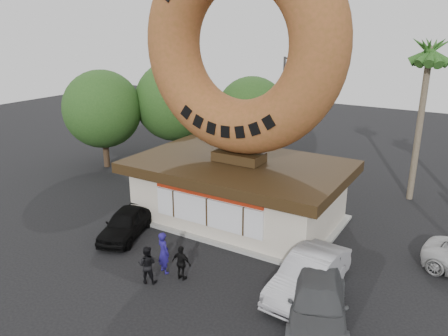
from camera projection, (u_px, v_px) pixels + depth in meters
ground at (170, 268)px, 19.03m from camera, size 90.00×90.00×0.00m
donut_shop at (238, 189)px, 23.33m from camera, size 11.20×7.20×3.80m
giant_donut at (240, 45)px, 21.03m from camera, size 10.77×2.75×10.77m
tree_west at (175, 101)px, 32.82m from camera, size 6.00×6.00×7.65m
tree_mid at (252, 112)px, 31.92m from camera, size 5.20×5.20×6.63m
tree_far at (102, 109)px, 31.40m from camera, size 5.60×5.60×7.14m
palm_near at (429, 57)px, 24.06m from camera, size 2.60×2.60×9.75m
street_lamp at (285, 107)px, 31.53m from camera, size 2.11×0.20×8.00m
person_left at (164, 252)px, 18.48m from camera, size 0.79×0.65×1.86m
person_center at (147, 265)px, 17.78m from camera, size 0.96×0.87×1.61m
person_right at (182, 263)px, 17.99m from camera, size 0.90×0.39×1.53m
car_black at (126, 223)px, 21.75m from camera, size 2.87×4.37×1.38m
car_silver at (309, 275)px, 17.06m from camera, size 2.05×4.97×1.60m
car_grey at (317, 302)px, 15.49m from camera, size 3.65×5.46×1.47m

